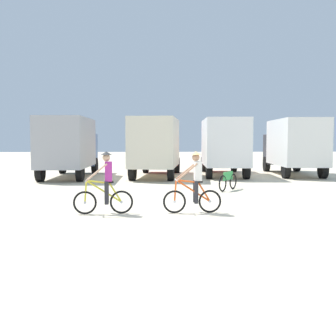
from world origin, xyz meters
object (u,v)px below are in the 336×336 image
at_px(box_truck_grey_hauler, 69,145).
at_px(box_truck_white_box, 293,144).
at_px(box_truck_avon_van, 223,144).
at_px(cyclist_cowboy_hat, 194,184).
at_px(cyclist_orange_shirt, 105,185).
at_px(bicycle_spare, 228,181).
at_px(box_truck_cream_rv, 156,145).

xyz_separation_m(box_truck_grey_hauler, box_truck_white_box, (13.32, 1.05, 0.00)).
distance_m(box_truck_avon_van, cyclist_cowboy_hat, 12.80).
relative_size(box_truck_avon_van, cyclist_orange_shirt, 3.79).
height_order(box_truck_grey_hauler, bicycle_spare, box_truck_grey_hauler).
bearing_deg(box_truck_white_box, box_truck_cream_rv, -174.62).
bearing_deg(box_truck_cream_rv, box_truck_grey_hauler, -176.99).
height_order(box_truck_grey_hauler, cyclist_cowboy_hat, box_truck_grey_hauler).
xyz_separation_m(box_truck_cream_rv, box_truck_white_box, (8.35, 0.79, 0.00)).
relative_size(box_truck_grey_hauler, cyclist_orange_shirt, 3.73).
xyz_separation_m(box_truck_white_box, cyclist_orange_shirt, (-10.04, -12.48, -1.03)).
distance_m(box_truck_cream_rv, box_truck_white_box, 8.39).
bearing_deg(cyclist_orange_shirt, box_truck_white_box, 51.17).
bearing_deg(cyclist_cowboy_hat, bicycle_spare, 68.76).
height_order(box_truck_avon_van, cyclist_cowboy_hat, box_truck_avon_van).
height_order(cyclist_cowboy_hat, bicycle_spare, cyclist_cowboy_hat).
bearing_deg(box_truck_grey_hauler, box_truck_avon_van, 6.17).
xyz_separation_m(cyclist_orange_shirt, bicycle_spare, (4.63, 5.26, -0.45)).
bearing_deg(bicycle_spare, box_truck_cream_rv, 114.58).
distance_m(box_truck_avon_van, bicycle_spare, 7.38).
height_order(box_truck_cream_rv, cyclist_cowboy_hat, box_truck_cream_rv).
relative_size(box_truck_grey_hauler, box_truck_avon_van, 0.98).
distance_m(box_truck_white_box, cyclist_cowboy_hat, 14.54).
distance_m(cyclist_orange_shirt, bicycle_spare, 7.02).
relative_size(box_truck_cream_rv, bicycle_spare, 4.86).
height_order(cyclist_orange_shirt, bicycle_spare, cyclist_orange_shirt).
distance_m(box_truck_grey_hauler, box_truck_white_box, 13.36).
xyz_separation_m(box_truck_cream_rv, cyclist_orange_shirt, (-1.69, -11.69, -1.03)).
distance_m(box_truck_grey_hauler, cyclist_orange_shirt, 11.94).
distance_m(box_truck_avon_van, cyclist_orange_shirt, 13.70).
height_order(box_truck_avon_van, bicycle_spare, box_truck_avon_van).
xyz_separation_m(box_truck_cream_rv, bicycle_spare, (2.94, -6.43, -1.48)).
relative_size(box_truck_grey_hauler, cyclist_cowboy_hat, 3.73).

